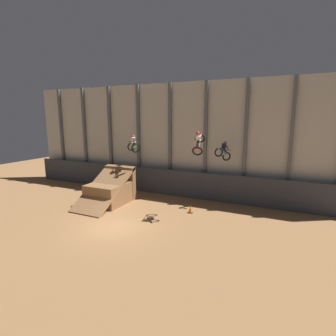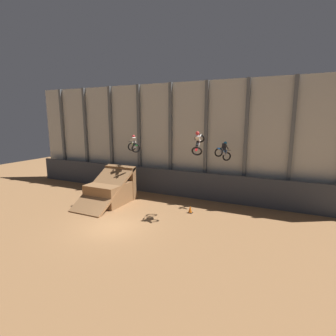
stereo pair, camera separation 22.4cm
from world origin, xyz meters
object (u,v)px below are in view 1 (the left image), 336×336
object	(u,v)px
dirt_ramp	(111,190)
traffic_cone_near_ramp	(190,209)
rider_bike_left_air	(133,145)
rider_bike_right_air	(223,152)
traffic_cone_arena_edge	(98,188)
rider_bike_center_air	(198,142)

from	to	relation	value
dirt_ramp	traffic_cone_near_ramp	world-z (taller)	dirt_ramp
rider_bike_left_air	traffic_cone_near_ramp	size ratio (longest dim) A/B	2.76
rider_bike_left_air	rider_bike_right_air	bearing A→B (deg)	-34.35
traffic_cone_near_ramp	dirt_ramp	bearing A→B (deg)	-176.94
traffic_cone_near_ramp	rider_bike_left_air	bearing A→B (deg)	167.71
traffic_cone_near_ramp	traffic_cone_arena_edge	distance (m)	10.46
rider_bike_left_air	traffic_cone_arena_edge	distance (m)	6.48
rider_bike_right_air	traffic_cone_arena_edge	distance (m)	12.66
rider_bike_center_air	rider_bike_right_air	size ratio (longest dim) A/B	1.04
rider_bike_left_air	traffic_cone_arena_edge	xyz separation A→B (m)	(-4.62, 0.68, -4.50)
traffic_cone_near_ramp	traffic_cone_arena_edge	bearing A→B (deg)	169.48
rider_bike_center_air	dirt_ramp	bearing A→B (deg)	167.34
rider_bike_center_air	traffic_cone_near_ramp	size ratio (longest dim) A/B	3.21
traffic_cone_near_ramp	rider_bike_center_air	bearing A→B (deg)	-40.46
rider_bike_center_air	rider_bike_left_air	bearing A→B (deg)	152.99
rider_bike_right_air	traffic_cone_near_ramp	xyz separation A→B (m)	(-1.65, -2.86, -4.13)
rider_bike_right_air	traffic_cone_arena_edge	xyz separation A→B (m)	(-11.94, -0.95, -4.13)
rider_bike_left_air	rider_bike_right_air	xyz separation A→B (m)	(7.31, 1.62, -0.37)
dirt_ramp	traffic_cone_near_ramp	size ratio (longest dim) A/B	8.77
rider_bike_left_air	traffic_cone_arena_edge	bearing A→B (deg)	124.81
dirt_ramp	rider_bike_left_air	bearing A→B (deg)	51.01
rider_bike_left_air	traffic_cone_arena_edge	world-z (taller)	rider_bike_left_air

